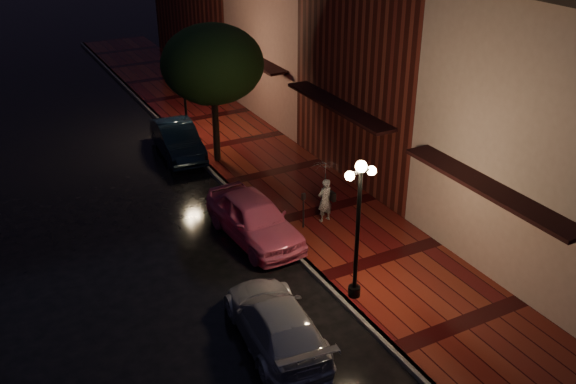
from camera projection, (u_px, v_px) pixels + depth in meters
ground at (267, 227)px, 22.66m from camera, size 120.00×120.00×0.00m
sidewalk at (322, 211)px, 23.57m from camera, size 4.50×60.00×0.15m
curb at (267, 225)px, 22.62m from camera, size 0.25×60.00×0.15m
storefront_near at (567, 136)px, 18.96m from camera, size 5.00×8.00×8.50m
storefront_mid at (405, 38)px, 24.70m from camera, size 5.00×8.00×11.00m
storefront_far at (303, 25)px, 31.45m from camera, size 5.00×8.00×9.00m
streetlamp_near at (358, 222)px, 17.70m from camera, size 0.96×0.36×4.31m
streetlamp_far at (184, 87)px, 28.72m from camera, size 0.96×0.36×4.31m
street_tree at (213, 66)px, 25.72m from camera, size 4.16×4.16×5.80m
pink_car at (254, 218)px, 21.64m from camera, size 2.09×4.69×1.57m
navy_car at (177, 140)px, 28.07m from camera, size 1.90×4.52×1.45m
silver_car at (276, 322)px, 16.87m from camera, size 2.33×4.72×1.32m
woman_with_umbrella at (326, 182)px, 22.13m from camera, size 0.94×0.96×2.27m
parking_meter at (303, 207)px, 22.01m from camera, size 0.13×0.10×1.31m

